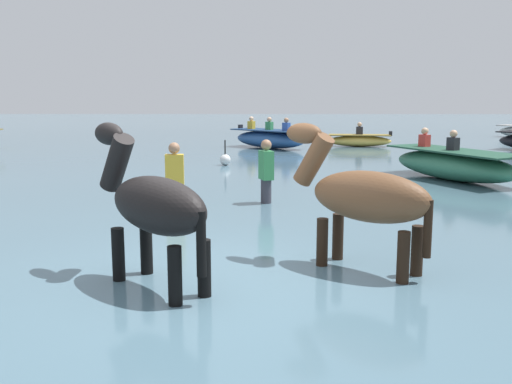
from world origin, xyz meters
The scene contains 10 objects.
ground_plane centered at (0.00, 0.00, 0.00)m, with size 120.00×120.00×0.00m, color #756B56.
water_surface centered at (0.00, 10.00, 0.21)m, with size 90.00×90.00×0.43m, color #476675.
horse_lead_black centered at (-0.38, -0.14, 1.27)m, with size 1.62×1.65×2.14m.
horse_trailing_bay centered at (1.93, 0.49, 1.25)m, with size 1.72×1.49×2.11m.
boat_mid_outer centered at (4.64, 16.71, 0.67)m, with size 2.57×1.08×0.95m.
boat_distant_west centered at (5.37, 7.71, 0.79)m, with size 2.74×3.92×1.20m.
boat_far_inshore centered at (1.09, 16.01, 0.79)m, with size 3.21×3.05×1.18m.
person_onlooker_right centered at (-0.77, 3.98, 0.87)m, with size 0.34×0.23×1.63m.
person_onlooker_left centered at (0.85, 4.66, 0.87)m, with size 0.30×0.37×1.63m.
channel_buoy centered at (-0.28, 10.56, 0.60)m, with size 0.32×0.32×0.73m.
Camera 1 is at (0.74, -6.05, 2.45)m, focal length 40.50 mm.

